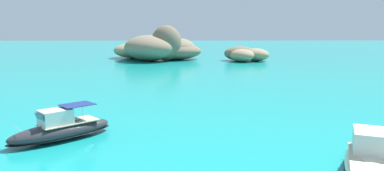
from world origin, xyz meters
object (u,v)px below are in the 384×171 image
islet_large (158,48)px  motorboat_cream (370,162)px  islet_small (245,54)px  motorboat_charcoal (61,129)px

islet_large → motorboat_cream: bearing=-76.9°
islet_large → islet_small: bearing=-10.9°
islet_small → motorboat_cream: (-4.25, -65.34, -0.72)m
islet_large → islet_small: 20.82m
islet_small → motorboat_cream: islet_small is taller
motorboat_charcoal → motorboat_cream: bearing=-20.2°
islet_large → motorboat_charcoal: (-2.16, -62.55, -1.96)m
motorboat_charcoal → islet_small: bearing=68.9°
motorboat_charcoal → motorboat_cream: size_ratio=0.81×
islet_large → motorboat_charcoal: islet_large is taller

